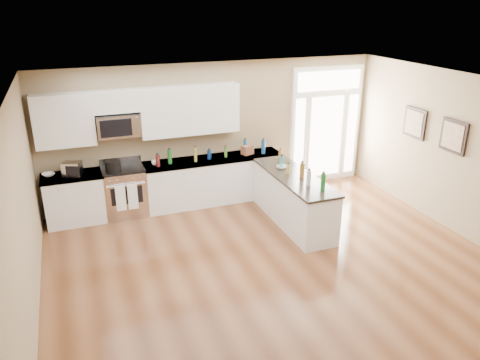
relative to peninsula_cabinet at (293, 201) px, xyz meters
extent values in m
plane|color=#562F18|center=(-0.93, -2.24, -0.43)|extent=(8.00, 8.00, 0.00)
plane|color=#927E5C|center=(-0.93, 1.76, 0.97)|extent=(7.00, 0.00, 7.00)
plane|color=#927E5C|center=(-4.42, -2.24, 0.97)|extent=(0.00, 8.00, 8.00)
plane|color=white|center=(-0.93, -2.24, 2.37)|extent=(8.00, 8.00, 0.00)
cube|color=silver|center=(-3.80, 1.45, 0.02)|extent=(1.06, 0.62, 0.90)
cube|color=black|center=(-3.80, 1.45, -0.38)|extent=(1.02, 0.52, 0.10)
cube|color=black|center=(-3.80, 1.45, 0.49)|extent=(1.10, 0.66, 0.04)
cube|color=silver|center=(-1.08, 1.45, 0.02)|extent=(2.81, 0.62, 0.90)
cube|color=black|center=(-1.08, 1.45, -0.38)|extent=(2.77, 0.52, 0.10)
cube|color=black|center=(-1.08, 1.45, 0.49)|extent=(2.85, 0.66, 0.04)
cube|color=silver|center=(0.00, 0.00, 0.02)|extent=(0.65, 2.28, 0.90)
cube|color=black|center=(0.00, 0.00, -0.38)|extent=(0.61, 2.18, 0.10)
cube|color=black|center=(0.00, 0.00, 0.49)|extent=(0.69, 2.32, 0.04)
cube|color=silver|center=(-3.81, 1.59, 1.49)|extent=(1.04, 0.33, 0.95)
cube|color=silver|center=(-1.50, 1.59, 1.49)|extent=(1.94, 0.33, 0.95)
cube|color=silver|center=(-2.88, 1.59, 1.77)|extent=(0.82, 0.33, 0.40)
cube|color=silver|center=(-2.88, 1.56, 1.33)|extent=(0.78, 0.40, 0.42)
cube|color=black|center=(-2.94, 1.35, 1.33)|extent=(0.56, 0.01, 0.32)
cube|color=white|center=(1.62, 1.72, 0.87)|extent=(1.70, 0.08, 2.60)
cube|color=white|center=(1.62, 1.67, 0.62)|extent=(0.78, 0.02, 1.80)
cube|color=white|center=(0.96, 1.67, 0.62)|extent=(0.22, 0.02, 1.80)
cube|color=white|center=(2.28, 1.67, 0.62)|extent=(0.22, 0.02, 1.80)
cube|color=white|center=(1.62, 1.67, 1.87)|extent=(1.50, 0.02, 0.40)
cube|color=black|center=(2.54, -0.04, 1.27)|extent=(0.04, 0.58, 0.58)
cube|color=brown|center=(2.52, -0.04, 1.27)|extent=(0.01, 0.46, 0.46)
cube|color=black|center=(2.54, -1.04, 1.27)|extent=(0.04, 0.58, 0.58)
cube|color=brown|center=(2.52, -1.04, 1.27)|extent=(0.01, 0.46, 0.46)
cube|color=silver|center=(-2.88, 1.45, 0.03)|extent=(0.78, 0.64, 0.92)
cube|color=black|center=(-2.88, 1.45, 0.50)|extent=(0.78, 0.60, 0.03)
cube|color=silver|center=(-2.88, 1.75, 0.58)|extent=(0.78, 0.04, 0.14)
cube|color=black|center=(-2.88, 1.12, 0.09)|extent=(0.58, 0.01, 0.34)
cylinder|color=silver|center=(-2.88, 1.10, 0.31)|extent=(0.70, 0.02, 0.02)
cube|color=white|center=(-3.00, 1.09, 0.07)|extent=(0.18, 0.02, 0.50)
cube|color=white|center=(-2.78, 1.09, 0.07)|extent=(0.18, 0.02, 0.50)
cylinder|color=black|center=(-3.06, 1.34, 0.63)|extent=(0.35, 0.35, 0.22)
cube|color=silver|center=(-3.77, 1.38, 0.64)|extent=(0.38, 0.34, 0.27)
cube|color=brown|center=(-0.35, 1.45, 0.60)|extent=(0.27, 0.24, 0.19)
imported|color=white|center=(-4.19, 1.53, 0.53)|extent=(0.28, 0.28, 0.05)
imported|color=white|center=(-0.06, 0.41, 0.54)|extent=(0.22, 0.22, 0.06)
imported|color=white|center=(-2.27, 1.45, 0.55)|extent=(0.13, 0.13, 0.09)
cylinder|color=#19591E|center=(-1.98, 1.43, 0.65)|extent=(0.08, 0.08, 0.28)
cylinder|color=navy|center=(-0.38, 1.50, 0.65)|extent=(0.07, 0.07, 0.29)
cylinder|color=brown|center=(0.06, -0.19, 0.65)|extent=(0.08, 0.08, 0.30)
cylinder|color=olive|center=(-0.07, 0.11, 0.60)|extent=(0.06, 0.06, 0.19)
cylinder|color=#26727F|center=(-0.04, 0.46, 0.62)|extent=(0.07, 0.07, 0.22)
cylinder|color=#591919|center=(-2.23, 1.35, 0.62)|extent=(0.08, 0.08, 0.23)
cylinder|color=#B2B2B7|center=(0.00, -0.54, 0.64)|extent=(0.08, 0.08, 0.28)
cylinder|color=navy|center=(-1.18, 1.43, 0.60)|extent=(0.08, 0.08, 0.18)
cylinder|color=#3F7226|center=(-0.83, 1.43, 0.61)|extent=(0.06, 0.06, 0.21)
cylinder|color=#19591E|center=(0.10, -0.84, 0.66)|extent=(0.08, 0.08, 0.31)
cylinder|color=navy|center=(-0.03, 1.37, 0.65)|extent=(0.08, 0.08, 0.29)
cylinder|color=brown|center=(0.07, 0.76, 0.63)|extent=(0.06, 0.06, 0.26)
cylinder|color=olive|center=(-1.48, 1.37, 0.65)|extent=(0.06, 0.06, 0.29)
camera|label=1|loc=(-3.72, -7.10, 3.53)|focal=35.00mm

